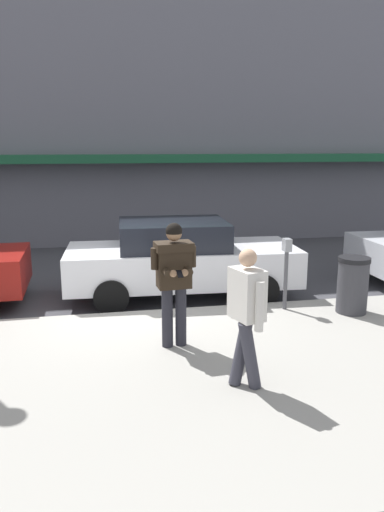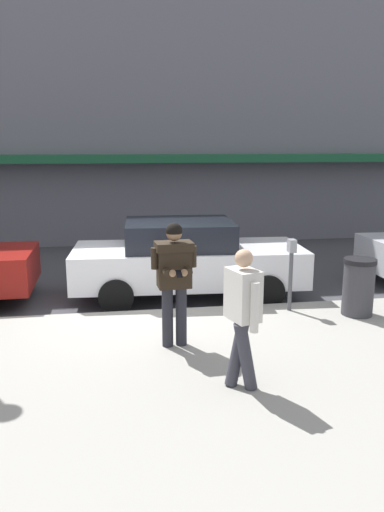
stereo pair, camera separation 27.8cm
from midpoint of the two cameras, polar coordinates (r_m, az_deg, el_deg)
name	(u,v)px [view 2 (the right image)]	position (r m, az deg, el deg)	size (l,w,h in m)	color
ground_plane	(136,314)	(9.11, -5.52, -6.64)	(80.00, 80.00, 0.00)	#3D3D42
sidewalk	(224,378)	(6.60, 4.97, -13.71)	(32.00, 5.30, 0.14)	#99968E
curb_paint_line	(190,310)	(9.26, 0.69, -6.24)	(28.00, 0.12, 0.01)	silver
storefront_facade	(152,79)	(17.27, -4.16, 19.52)	(28.00, 4.70, 10.19)	slate
parked_sedan_mid	(186,258)	(9.88, 0.16, -0.27)	(4.59, 2.11, 1.54)	silver
man_texting_on_phone	(174,271)	(7.01, -0.91, -1.77)	(0.65, 0.60, 1.81)	#23232B
pedestrian_in_light_coat	(243,311)	(5.87, 7.16, -6.21)	(0.41, 0.58, 1.70)	#33333D
parking_meter	(291,264)	(8.81, 12.15, -0.95)	(0.12, 0.18, 1.27)	#4C4C51
trash_bin	(358,287)	(8.99, 19.33, -3.33)	(0.55, 0.55, 0.98)	#38383D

